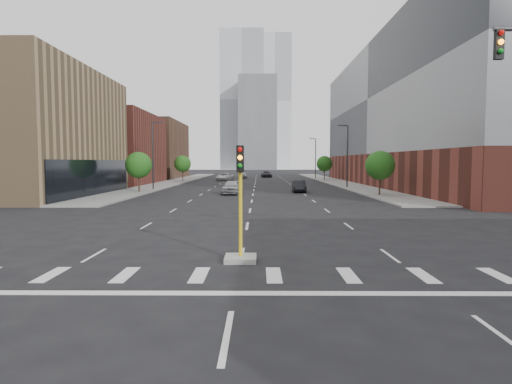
{
  "coord_description": "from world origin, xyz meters",
  "views": [
    {
      "loc": [
        0.7,
        -7.09,
        3.79
      ],
      "look_at": [
        0.57,
        11.17,
        2.5
      ],
      "focal_mm": 30.0,
      "sensor_mm": 36.0,
      "label": 1
    }
  ],
  "objects_px": {
    "car_near_left": "(232,187)",
    "car_mid_right": "(299,186)",
    "car_deep_right": "(266,174)",
    "car_distant": "(243,175)",
    "car_far_left": "(225,177)",
    "median_traffic_signal": "(241,236)"
  },
  "relations": [
    {
      "from": "car_near_left",
      "to": "car_mid_right",
      "type": "relative_size",
      "value": 1.11
    },
    {
      "from": "car_deep_right",
      "to": "car_distant",
      "type": "xyz_separation_m",
      "value": [
        -5.51,
        -6.68,
        0.02
      ]
    },
    {
      "from": "car_far_left",
      "to": "car_deep_right",
      "type": "relative_size",
      "value": 1.06
    },
    {
      "from": "median_traffic_signal",
      "to": "car_distant",
      "type": "distance_m",
      "value": 81.23
    },
    {
      "from": "car_near_left",
      "to": "car_far_left",
      "type": "bearing_deg",
      "value": 103.33
    },
    {
      "from": "median_traffic_signal",
      "to": "car_near_left",
      "type": "xyz_separation_m",
      "value": [
        -2.44,
        33.82,
        -0.13
      ]
    },
    {
      "from": "car_far_left",
      "to": "car_deep_right",
      "type": "distance_m",
      "value": 20.05
    },
    {
      "from": "car_mid_right",
      "to": "car_near_left",
      "type": "bearing_deg",
      "value": -155.16
    },
    {
      "from": "car_far_left",
      "to": "car_deep_right",
      "type": "xyz_separation_m",
      "value": [
        8.66,
        18.08,
        -0.01
      ]
    },
    {
      "from": "car_mid_right",
      "to": "car_deep_right",
      "type": "distance_m",
      "value": 50.51
    },
    {
      "from": "car_distant",
      "to": "car_near_left",
      "type": "bearing_deg",
      "value": -88.86
    },
    {
      "from": "car_near_left",
      "to": "car_deep_right",
      "type": "distance_m",
      "value": 54.25
    },
    {
      "from": "car_near_left",
      "to": "median_traffic_signal",
      "type": "bearing_deg",
      "value": -78.49
    },
    {
      "from": "car_near_left",
      "to": "car_far_left",
      "type": "xyz_separation_m",
      "value": [
        -3.75,
        35.94,
        -0.07
      ]
    },
    {
      "from": "car_far_left",
      "to": "car_deep_right",
      "type": "bearing_deg",
      "value": 74.3
    },
    {
      "from": "median_traffic_signal",
      "to": "car_distant",
      "type": "xyz_separation_m",
      "value": [
        -3.03,
        81.17,
        -0.19
      ]
    },
    {
      "from": "median_traffic_signal",
      "to": "car_deep_right",
      "type": "relative_size",
      "value": 0.84
    },
    {
      "from": "car_far_left",
      "to": "car_mid_right",
      "type": "bearing_deg",
      "value": -59.93
    },
    {
      "from": "car_mid_right",
      "to": "car_deep_right",
      "type": "bearing_deg",
      "value": 94.54
    },
    {
      "from": "car_mid_right",
      "to": "car_far_left",
      "type": "relative_size",
      "value": 0.8
    },
    {
      "from": "car_deep_right",
      "to": "car_distant",
      "type": "height_order",
      "value": "car_distant"
    },
    {
      "from": "median_traffic_signal",
      "to": "car_far_left",
      "type": "height_order",
      "value": "median_traffic_signal"
    }
  ]
}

